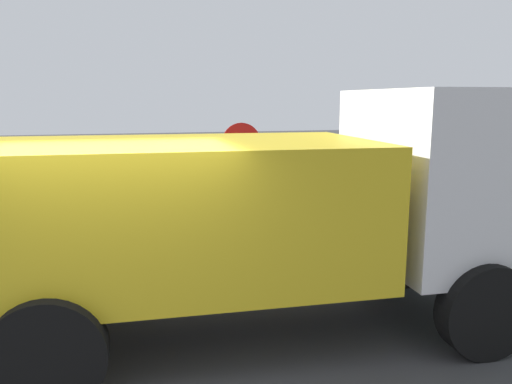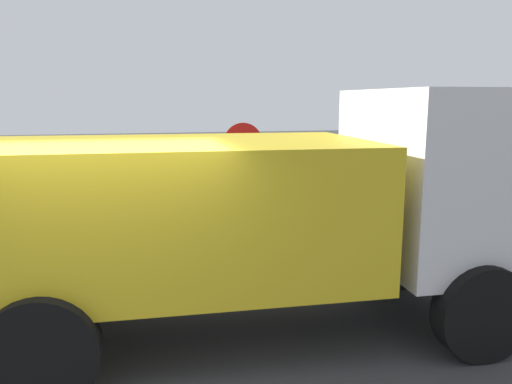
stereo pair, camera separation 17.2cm
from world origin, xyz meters
name	(u,v)px [view 1 (the left image)]	position (x,y,z in m)	size (l,w,h in m)	color
ground_plane	(122,375)	(0.00, 0.00, 0.00)	(80.00, 80.00, 0.00)	#38383A
sidewalk_curb	(121,224)	(0.00, 6.50, 0.07)	(36.00, 5.00, 0.15)	#ADA89E
fire_hydrant	(105,214)	(-0.29, 5.52, 0.54)	(0.23, 0.52, 0.73)	#2D8438
loose_tire	(111,208)	(-0.15, 5.01, 0.78)	(1.24, 1.24, 0.24)	black
stop_sign	(241,159)	(2.31, 4.30, 1.74)	(0.76, 0.08, 2.29)	gray
dump_truck_yellow	(275,204)	(1.90, 0.70, 1.61)	(7.10, 3.04, 3.00)	gold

